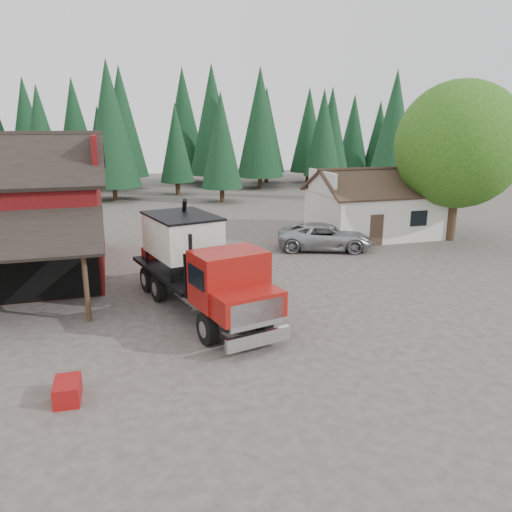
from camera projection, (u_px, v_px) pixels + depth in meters
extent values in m
plane|color=#463D37|center=(240.00, 325.00, 19.29)|extent=(120.00, 120.00, 0.00)
cube|color=maroon|center=(96.00, 154.00, 25.63)|extent=(0.25, 7.00, 2.00)
cylinder|color=#382619|center=(86.00, 287.00, 19.35)|extent=(0.20, 0.20, 2.80)
cube|color=silver|center=(374.00, 213.00, 34.46)|extent=(8.00, 6.00, 3.00)
cube|color=#38281E|center=(388.00, 183.00, 32.49)|extent=(8.60, 3.42, 1.80)
cube|color=#38281E|center=(366.00, 178.00, 35.26)|extent=(8.60, 3.42, 1.80)
cube|color=silver|center=(322.00, 182.00, 32.79)|extent=(0.20, 4.20, 1.50)
cube|color=silver|center=(427.00, 179.00, 34.96)|extent=(0.20, 4.20, 1.50)
cube|color=#38281E|center=(377.00, 230.00, 31.39)|extent=(0.90, 0.06, 2.00)
cube|color=black|center=(419.00, 218.00, 32.05)|extent=(1.20, 0.06, 1.00)
cylinder|color=#382619|center=(452.00, 216.00, 32.74)|extent=(0.60, 0.60, 3.20)
sphere|color=#215212|center=(459.00, 145.00, 31.54)|extent=(8.00, 8.00, 8.00)
sphere|color=#215212|center=(433.00, 163.00, 32.27)|extent=(4.40, 4.40, 4.40)
sphere|color=#215212|center=(480.00, 160.00, 31.31)|extent=(4.80, 4.80, 4.80)
cylinder|color=#382619|center=(222.00, 194.00, 48.50)|extent=(0.44, 0.44, 1.60)
cone|color=#10311A|center=(221.00, 140.00, 47.17)|extent=(3.96, 3.96, 9.00)
cylinder|color=#382619|center=(390.00, 193.00, 49.13)|extent=(0.44, 0.44, 1.60)
cone|color=#10311A|center=(394.00, 129.00, 47.54)|extent=(4.84, 4.84, 11.00)
cylinder|color=#382619|center=(115.00, 193.00, 49.49)|extent=(0.44, 0.44, 1.60)
cone|color=#10311A|center=(110.00, 124.00, 47.77)|extent=(5.28, 5.28, 12.00)
cylinder|color=black|center=(208.00, 329.00, 17.52)|extent=(0.64, 1.22, 1.17)
cylinder|color=black|center=(262.00, 317.00, 18.60)|extent=(0.64, 1.22, 1.17)
cylinder|color=black|center=(159.00, 288.00, 21.77)|extent=(0.64, 1.22, 1.17)
cylinder|color=black|center=(205.00, 280.00, 22.85)|extent=(0.64, 1.22, 1.17)
cylinder|color=black|center=(148.00, 279.00, 23.00)|extent=(0.64, 1.22, 1.17)
cylinder|color=black|center=(192.00, 272.00, 24.08)|extent=(0.64, 1.22, 1.17)
cube|color=black|center=(197.00, 286.00, 20.78)|extent=(3.31, 9.12, 0.42)
cube|color=silver|center=(258.00, 339.00, 16.69)|extent=(2.41, 0.77, 0.48)
cube|color=silver|center=(257.00, 314.00, 16.56)|extent=(1.98, 0.59, 0.95)
cube|color=maroon|center=(248.00, 304.00, 17.05)|extent=(2.64, 1.91, 0.90)
cube|color=maroon|center=(229.00, 277.00, 18.05)|extent=(2.90, 2.36, 1.96)
cube|color=black|center=(240.00, 275.00, 17.26)|extent=(2.18, 0.62, 0.95)
cylinder|color=black|center=(191.00, 260.00, 18.18)|extent=(0.18, 0.18, 1.91)
cube|color=black|center=(216.00, 271.00, 18.94)|extent=(2.55, 0.75, 1.69)
cube|color=black|center=(184.00, 270.00, 21.94)|extent=(4.09, 6.61, 0.17)
cube|color=silver|center=(182.00, 236.00, 21.53)|extent=(3.20, 3.98, 1.69)
cone|color=silver|center=(183.00, 259.00, 21.81)|extent=(2.82, 2.82, 0.74)
cube|color=black|center=(181.00, 216.00, 21.31)|extent=(3.33, 4.11, 0.08)
cylinder|color=black|center=(183.00, 230.00, 23.11)|extent=(0.24, 2.35, 3.23)
cube|color=maroon|center=(151.00, 253.00, 23.68)|extent=(0.82, 0.98, 0.48)
cylinder|color=silver|center=(249.00, 299.00, 19.54)|extent=(0.83, 1.17, 0.59)
imported|color=#9A9DA1|center=(325.00, 237.00, 30.51)|extent=(6.35, 4.45, 1.61)
cube|color=maroon|center=(67.00, 391.00, 14.02)|extent=(0.73, 1.12, 0.60)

